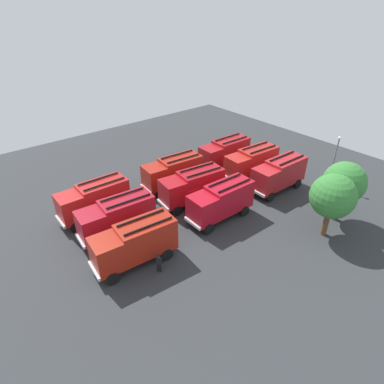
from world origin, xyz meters
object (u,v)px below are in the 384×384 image
at_px(fire_truck_1, 173,171).
at_px(lamppost, 335,157).
at_px(fire_truck_3, 252,162).
at_px(tree_1, 333,196).
at_px(fire_truck_6, 279,173).
at_px(firefighter_2, 159,262).
at_px(fire_truck_4, 192,186).
at_px(tree_0, 344,183).
at_px(fire_truck_0, 225,152).
at_px(fire_truck_8, 135,242).
at_px(traffic_cone_1, 218,157).
at_px(firefighter_0, 66,200).
at_px(firefighter_1, 227,151).
at_px(fire_truck_5, 117,216).
at_px(fire_truck_2, 94,199).
at_px(traffic_cone_0, 221,175).
at_px(fire_truck_7, 221,200).

distance_m(fire_truck_1, lamppost, 18.94).
bearing_deg(fire_truck_3, tree_1, 78.66).
height_order(fire_truck_6, tree_1, tree_1).
relative_size(firefighter_2, lamppost, 0.29).
height_order(fire_truck_4, tree_0, tree_0).
distance_m(fire_truck_0, fire_truck_6, 8.32).
height_order(fire_truck_8, traffic_cone_1, fire_truck_8).
height_order(firefighter_0, firefighter_1, firefighter_1).
distance_m(fire_truck_5, firefighter_2, 6.55).
bearing_deg(fire_truck_2, fire_truck_5, 95.18).
bearing_deg(fire_truck_6, tree_0, 89.35).
height_order(fire_truck_2, firefighter_1, fire_truck_2).
xyz_separation_m(fire_truck_2, fire_truck_8, (0.32, 8.47, 0.00)).
relative_size(firefighter_2, traffic_cone_0, 2.50).
height_order(fire_truck_3, fire_truck_4, same).
distance_m(firefighter_1, tree_0, 18.18).
relative_size(fire_truck_4, traffic_cone_1, 12.85).
xyz_separation_m(fire_truck_3, tree_0, (0.17, 11.61, 2.11)).
relative_size(fire_truck_3, firefighter_1, 4.22).
distance_m(traffic_cone_1, lamppost, 15.21).
bearing_deg(firefighter_1, fire_truck_4, -133.66).
height_order(fire_truck_4, firefighter_1, fire_truck_4).
bearing_deg(fire_truck_5, traffic_cone_1, -157.04).
distance_m(fire_truck_7, firefighter_1, 15.10).
bearing_deg(traffic_cone_0, fire_truck_8, 21.83).
relative_size(fire_truck_2, traffic_cone_0, 10.18).
xyz_separation_m(fire_truck_0, fire_truck_6, (-0.61, 8.30, 0.00)).
distance_m(fire_truck_5, traffic_cone_0, 15.83).
bearing_deg(fire_truck_0, firefighter_2, 32.13).
bearing_deg(firefighter_2, fire_truck_4, -0.26).
bearing_deg(tree_1, firefighter_1, -106.13).
relative_size(fire_truck_2, fire_truck_7, 1.00).
height_order(fire_truck_7, firefighter_0, fire_truck_7).
bearing_deg(firefighter_1, tree_1, -87.71).
height_order(fire_truck_6, tree_0, tree_0).
relative_size(fire_truck_7, firefighter_0, 4.26).
height_order(fire_truck_3, fire_truck_8, same).
bearing_deg(tree_0, traffic_cone_1, -92.55).
distance_m(fire_truck_8, firefighter_1, 23.51).
relative_size(fire_truck_4, lamppost, 1.21).
relative_size(firefighter_0, tree_1, 0.27).
distance_m(fire_truck_7, firefighter_2, 9.53).
bearing_deg(fire_truck_6, fire_truck_0, -84.49).
distance_m(fire_truck_2, firefighter_1, 20.90).
distance_m(fire_truck_5, fire_truck_8, 4.31).
bearing_deg(fire_truck_6, fire_truck_1, -40.40).
relative_size(tree_1, traffic_cone_0, 8.92).
distance_m(fire_truck_4, lamppost, 17.17).
distance_m(fire_truck_4, firefighter_2, 10.97).
bearing_deg(traffic_cone_1, fire_truck_6, 87.06).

